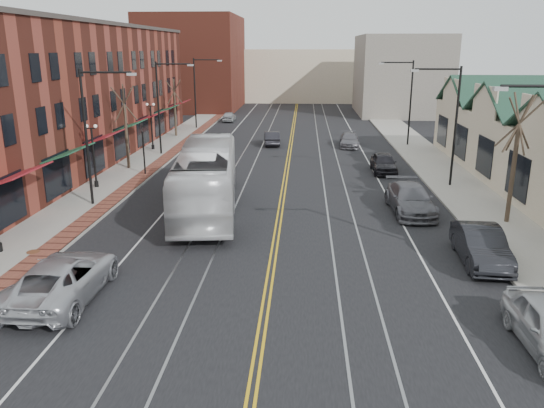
# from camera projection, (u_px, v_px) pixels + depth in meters

# --- Properties ---
(ground) EXTENTS (160.00, 160.00, 0.00)m
(ground) POSITION_uv_depth(u_px,v_px,m) (257.00, 360.00, 16.42)
(ground) COLOR black
(ground) RESTS_ON ground
(sidewalk_left) EXTENTS (4.00, 120.00, 0.15)m
(sidewalk_left) POSITION_uv_depth(u_px,v_px,m) (108.00, 188.00, 36.24)
(sidewalk_left) COLOR gray
(sidewalk_left) RESTS_ON ground
(sidewalk_right) EXTENTS (4.00, 120.00, 0.15)m
(sidewalk_right) POSITION_uv_depth(u_px,v_px,m) (465.00, 194.00, 34.84)
(sidewalk_right) COLOR gray
(sidewalk_right) RESTS_ON ground
(building_left) EXTENTS (10.00, 50.00, 11.00)m
(building_left) POSITION_uv_depth(u_px,v_px,m) (47.00, 98.00, 41.81)
(building_left) COLOR maroon
(building_left) RESTS_ON ground
(backdrop_left) EXTENTS (14.00, 18.00, 14.00)m
(backdrop_left) POSITION_uv_depth(u_px,v_px,m) (194.00, 63.00, 82.37)
(backdrop_left) COLOR maroon
(backdrop_left) RESTS_ON ground
(backdrop_mid) EXTENTS (22.00, 14.00, 9.00)m
(backdrop_mid) POSITION_uv_depth(u_px,v_px,m) (298.00, 75.00, 96.50)
(backdrop_mid) COLOR beige
(backdrop_mid) RESTS_ON ground
(backdrop_right) EXTENTS (12.00, 16.00, 11.00)m
(backdrop_right) POSITION_uv_depth(u_px,v_px,m) (400.00, 75.00, 76.19)
(backdrop_right) COLOR slate
(backdrop_right) RESTS_ON ground
(streetlight_l_1) EXTENTS (3.33, 0.25, 8.00)m
(streetlight_l_1) POSITION_uv_depth(u_px,v_px,m) (92.00, 124.00, 30.95)
(streetlight_l_1) COLOR black
(streetlight_l_1) RESTS_ON sidewalk_left
(streetlight_l_2) EXTENTS (3.33, 0.25, 8.00)m
(streetlight_l_2) POSITION_uv_depth(u_px,v_px,m) (163.00, 98.00, 46.27)
(streetlight_l_2) COLOR black
(streetlight_l_2) RESTS_ON sidewalk_left
(streetlight_l_3) EXTENTS (3.33, 0.25, 8.00)m
(streetlight_l_3) POSITION_uv_depth(u_px,v_px,m) (199.00, 86.00, 61.58)
(streetlight_l_3) COLOR black
(streetlight_l_3) RESTS_ON sidewalk_left
(streetlight_r_1) EXTENTS (3.33, 0.25, 8.00)m
(streetlight_r_1) POSITION_uv_depth(u_px,v_px,m) (450.00, 114.00, 35.41)
(streetlight_r_1) COLOR black
(streetlight_r_1) RESTS_ON sidewalk_right
(streetlight_r_2) EXTENTS (3.33, 0.25, 8.00)m
(streetlight_r_2) POSITION_uv_depth(u_px,v_px,m) (406.00, 94.00, 50.72)
(streetlight_r_2) COLOR black
(streetlight_r_2) RESTS_ON sidewalk_right
(lamppost_l_2) EXTENTS (0.84, 0.28, 4.27)m
(lamppost_l_2) POSITION_uv_depth(u_px,v_px,m) (94.00, 157.00, 35.69)
(lamppost_l_2) COLOR black
(lamppost_l_2) RESTS_ON sidewalk_left
(lamppost_l_3) EXTENTS (0.84, 0.28, 4.27)m
(lamppost_l_3) POSITION_uv_depth(u_px,v_px,m) (152.00, 127.00, 49.09)
(lamppost_l_3) COLOR black
(lamppost_l_3) RESTS_ON sidewalk_left
(tree_left_near) EXTENTS (1.78, 1.37, 6.48)m
(tree_left_near) POSITION_uv_depth(u_px,v_px,m) (126.00, 125.00, 41.04)
(tree_left_near) COLOR #382B21
(tree_left_near) RESTS_ON sidewalk_left
(tree_left_far) EXTENTS (1.66, 1.28, 6.02)m
(tree_left_far) POSITION_uv_depth(u_px,v_px,m) (175.00, 106.00, 56.42)
(tree_left_far) COLOR #382B21
(tree_left_far) RESTS_ON sidewalk_left
(tree_right_mid) EXTENTS (1.90, 1.46, 6.93)m
(tree_right_mid) POSITION_uv_depth(u_px,v_px,m) (515.00, 157.00, 28.03)
(tree_right_mid) COLOR #382B21
(tree_right_mid) RESTS_ON sidewalk_right
(manhole_far) EXTENTS (0.60, 0.60, 0.02)m
(manhole_far) POSITION_uv_depth(u_px,v_px,m) (33.00, 252.00, 24.69)
(manhole_far) COLOR #592D19
(manhole_far) RESTS_ON sidewalk_left
(traffic_signal) EXTENTS (0.18, 0.15, 3.80)m
(traffic_signal) POSITION_uv_depth(u_px,v_px,m) (143.00, 145.00, 39.34)
(traffic_signal) COLOR black
(traffic_signal) RESTS_ON sidewalk_left
(transit_bus) EXTENTS (4.82, 13.94, 3.80)m
(transit_bus) POSITION_uv_depth(u_px,v_px,m) (207.00, 178.00, 31.19)
(transit_bus) COLOR silver
(transit_bus) RESTS_ON ground
(parked_suv) EXTENTS (2.81, 6.05, 1.68)m
(parked_suv) POSITION_uv_depth(u_px,v_px,m) (63.00, 278.00, 20.24)
(parked_suv) COLOR #B7B8BE
(parked_suv) RESTS_ON ground
(parked_car_b) EXTENTS (1.99, 5.07, 1.64)m
(parked_car_b) POSITION_uv_depth(u_px,v_px,m) (481.00, 245.00, 23.63)
(parked_car_b) COLOR black
(parked_car_b) RESTS_ON ground
(parked_car_c) EXTENTS (2.47, 5.70, 1.63)m
(parked_car_c) POSITION_uv_depth(u_px,v_px,m) (410.00, 199.00, 30.89)
(parked_car_c) COLOR #5B5A61
(parked_car_c) RESTS_ON ground
(parked_car_d) EXTENTS (1.80, 4.42, 1.50)m
(parked_car_d) POSITION_uv_depth(u_px,v_px,m) (384.00, 163.00, 40.88)
(parked_car_d) COLOR black
(parked_car_d) RESTS_ON ground
(distant_car_left) EXTENTS (1.86, 4.24, 1.35)m
(distant_car_left) POSITION_uv_depth(u_px,v_px,m) (272.00, 138.00, 52.44)
(distant_car_left) COLOR black
(distant_car_left) RESTS_ON ground
(distant_car_right) EXTENTS (2.04, 4.61, 1.32)m
(distant_car_right) POSITION_uv_depth(u_px,v_px,m) (349.00, 140.00, 51.58)
(distant_car_right) COLOR slate
(distant_car_right) RESTS_ON ground
(distant_car_far) EXTENTS (1.61, 3.87, 1.31)m
(distant_car_far) POSITION_uv_depth(u_px,v_px,m) (229.00, 116.00, 69.17)
(distant_car_far) COLOR #ACB0B4
(distant_car_far) RESTS_ON ground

